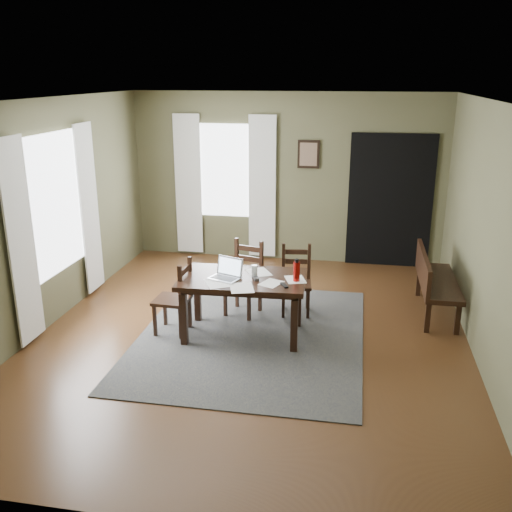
% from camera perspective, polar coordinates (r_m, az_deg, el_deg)
% --- Properties ---
extents(ground, '(5.00, 6.00, 0.01)m').
position_cam_1_polar(ground, '(6.82, -0.46, -8.03)').
color(ground, '#492C16').
extents(room_shell, '(5.02, 6.02, 2.71)m').
position_cam_1_polar(room_shell, '(6.24, -0.50, 7.07)').
color(room_shell, brown).
rests_on(room_shell, ground).
extents(rug, '(2.60, 3.20, 0.01)m').
position_cam_1_polar(rug, '(6.81, -0.46, -7.94)').
color(rug, '#393939').
rests_on(rug, ground).
extents(dining_table, '(1.48, 0.93, 0.72)m').
position_cam_1_polar(dining_table, '(6.58, -1.32, -2.86)').
color(dining_table, black).
rests_on(dining_table, rug).
extents(chair_end, '(0.41, 0.41, 0.90)m').
position_cam_1_polar(chair_end, '(6.78, -8.03, -4.19)').
color(chair_end, black).
rests_on(chair_end, rug).
extents(chair_back_left, '(0.50, 0.50, 0.94)m').
position_cam_1_polar(chair_back_left, '(7.27, -1.16, -2.32)').
color(chair_back_left, black).
rests_on(chair_back_left, rug).
extents(chair_back_right, '(0.43, 0.43, 0.88)m').
position_cam_1_polar(chair_back_right, '(7.31, 4.02, -2.48)').
color(chair_back_right, black).
rests_on(chair_back_right, rug).
extents(bench, '(0.45, 1.41, 0.80)m').
position_cam_1_polar(bench, '(7.60, 17.27, -2.14)').
color(bench, black).
rests_on(bench, ground).
extents(laptop, '(0.41, 0.37, 0.23)m').
position_cam_1_polar(laptop, '(6.52, -2.94, -1.70)').
color(laptop, '#B7B7BC').
rests_on(laptop, dining_table).
extents(computer_mouse, '(0.09, 0.11, 0.03)m').
position_cam_1_polar(computer_mouse, '(6.46, 0.01, -2.27)').
color(computer_mouse, '#3F3F42').
rests_on(computer_mouse, dining_table).
extents(tv_remote, '(0.11, 0.16, 0.02)m').
position_cam_1_polar(tv_remote, '(6.29, 2.83, -2.93)').
color(tv_remote, black).
rests_on(tv_remote, dining_table).
extents(drinking_glass, '(0.08, 0.08, 0.15)m').
position_cam_1_polar(drinking_glass, '(6.51, -0.15, -1.54)').
color(drinking_glass, silver).
rests_on(drinking_glass, dining_table).
extents(water_bottle, '(0.09, 0.09, 0.26)m').
position_cam_1_polar(water_bottle, '(6.40, 4.08, -1.51)').
color(water_bottle, '#A7110C').
rests_on(water_bottle, dining_table).
extents(paper_a, '(0.36, 0.38, 0.00)m').
position_cam_1_polar(paper_a, '(6.37, -3.90, -2.75)').
color(paper_a, white).
rests_on(paper_a, dining_table).
extents(paper_b, '(0.29, 0.32, 0.00)m').
position_cam_1_polar(paper_b, '(6.36, 1.53, -2.74)').
color(paper_b, white).
rests_on(paper_b, dining_table).
extents(paper_c, '(0.37, 0.40, 0.00)m').
position_cam_1_polar(paper_c, '(6.70, 0.25, -1.64)').
color(paper_c, white).
rests_on(paper_c, dining_table).
extents(paper_d, '(0.28, 0.32, 0.00)m').
position_cam_1_polar(paper_d, '(6.49, 3.95, -2.36)').
color(paper_d, white).
rests_on(paper_d, dining_table).
extents(paper_e, '(0.33, 0.38, 0.00)m').
position_cam_1_polar(paper_e, '(6.23, -1.44, -3.20)').
color(paper_e, white).
rests_on(paper_e, dining_table).
extents(window_left, '(0.01, 1.30, 1.70)m').
position_cam_1_polar(window_left, '(7.36, -19.50, 4.91)').
color(window_left, white).
rests_on(window_left, ground).
extents(window_back, '(1.00, 0.01, 1.50)m').
position_cam_1_polar(window_back, '(9.37, -3.12, 8.51)').
color(window_back, white).
rests_on(window_back, ground).
extents(curtain_left_near, '(0.03, 0.48, 2.30)m').
position_cam_1_polar(curtain_left_near, '(6.73, -22.43, 1.21)').
color(curtain_left_near, silver).
rests_on(curtain_left_near, ground).
extents(curtain_left_far, '(0.03, 0.48, 2.30)m').
position_cam_1_polar(curtain_left_far, '(8.10, -16.33, 4.52)').
color(curtain_left_far, silver).
rests_on(curtain_left_far, ground).
extents(curtain_back_left, '(0.44, 0.03, 2.30)m').
position_cam_1_polar(curtain_back_left, '(9.55, -6.79, 7.06)').
color(curtain_back_left, silver).
rests_on(curtain_back_left, ground).
extents(curtain_back_right, '(0.44, 0.03, 2.30)m').
position_cam_1_polar(curtain_back_right, '(9.26, 0.62, 6.85)').
color(curtain_back_right, silver).
rests_on(curtain_back_right, ground).
extents(framed_picture, '(0.34, 0.03, 0.44)m').
position_cam_1_polar(framed_picture, '(9.11, 5.27, 10.10)').
color(framed_picture, black).
rests_on(framed_picture, ground).
extents(doorway_back, '(1.30, 0.03, 2.10)m').
position_cam_1_polar(doorway_back, '(9.21, 13.26, 5.36)').
color(doorway_back, black).
rests_on(doorway_back, ground).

